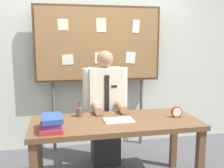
% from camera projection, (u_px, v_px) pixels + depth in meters
% --- Properties ---
extents(back_wall, '(6.40, 0.08, 2.70)m').
position_uv_depth(back_wall, '(97.00, 54.00, 3.81)').
color(back_wall, silver).
rests_on(back_wall, ground_plane).
extents(desk, '(1.71, 0.73, 0.73)m').
position_uv_depth(desk, '(116.00, 129.00, 2.69)').
color(desk, brown).
rests_on(desk, ground_plane).
extents(person, '(0.55, 0.56, 1.42)m').
position_uv_depth(person, '(105.00, 112.00, 3.25)').
color(person, '#2D2D33').
rests_on(person, ground_plane).
extents(bulletin_board, '(1.74, 0.09, 2.01)m').
position_uv_depth(bulletin_board, '(99.00, 46.00, 3.59)').
color(bulletin_board, '#4C3823').
rests_on(bulletin_board, ground_plane).
extents(book_stack, '(0.22, 0.31, 0.14)m').
position_uv_depth(book_stack, '(52.00, 123.00, 2.37)').
color(book_stack, '#B22D2D').
rests_on(book_stack, desk).
extents(open_notebook, '(0.30, 0.20, 0.01)m').
position_uv_depth(open_notebook, '(119.00, 120.00, 2.66)').
color(open_notebook, silver).
rests_on(open_notebook, desk).
extents(desk_clock, '(0.12, 0.04, 0.12)m').
position_uv_depth(desk_clock, '(177.00, 112.00, 2.78)').
color(desk_clock, maroon).
rests_on(desk_clock, desk).
extents(pen_holder, '(0.07, 0.07, 0.16)m').
position_uv_depth(pen_holder, '(79.00, 112.00, 2.82)').
color(pen_holder, brown).
rests_on(pen_holder, desk).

